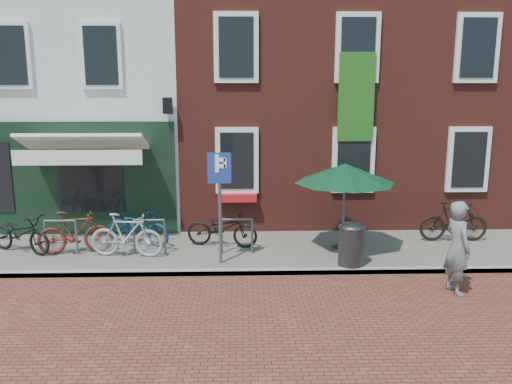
{
  "coord_description": "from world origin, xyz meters",
  "views": [
    {
      "loc": [
        0.6,
        -10.45,
        3.96
      ],
      "look_at": [
        0.94,
        1.28,
        1.52
      ],
      "focal_mm": 37.03,
      "sensor_mm": 36.0,
      "label": 1
    }
  ],
  "objects_px": {
    "litter_bin": "(352,242)",
    "bicycle_5": "(454,221)",
    "bicycle_1": "(75,232)",
    "bicycle_0": "(21,233)",
    "parking_sign": "(220,188)",
    "parasol": "(345,170)",
    "bicycle_2": "(138,226)",
    "woman": "(457,247)",
    "bicycle_3": "(126,235)",
    "bicycle_4": "(222,228)"
  },
  "relations": [
    {
      "from": "litter_bin",
      "to": "bicycle_5",
      "type": "relative_size",
      "value": 0.61
    },
    {
      "from": "bicycle_1",
      "to": "bicycle_0",
      "type": "bearing_deg",
      "value": 75.35
    },
    {
      "from": "parking_sign",
      "to": "parasol",
      "type": "bearing_deg",
      "value": 15.58
    },
    {
      "from": "parasol",
      "to": "bicycle_2",
      "type": "xyz_separation_m",
      "value": [
        -4.86,
        0.64,
        -1.47
      ]
    },
    {
      "from": "woman",
      "to": "parasol",
      "type": "bearing_deg",
      "value": 24.57
    },
    {
      "from": "parking_sign",
      "to": "parasol",
      "type": "height_order",
      "value": "parking_sign"
    },
    {
      "from": "parasol",
      "to": "bicycle_1",
      "type": "distance_m",
      "value": 6.33
    },
    {
      "from": "bicycle_1",
      "to": "bicycle_3",
      "type": "bearing_deg",
      "value": -111.28
    },
    {
      "from": "bicycle_4",
      "to": "parasol",
      "type": "bearing_deg",
      "value": -86.09
    },
    {
      "from": "bicycle_2",
      "to": "bicycle_3",
      "type": "distance_m",
      "value": 0.92
    },
    {
      "from": "parasol",
      "to": "woman",
      "type": "relative_size",
      "value": 1.28
    },
    {
      "from": "litter_bin",
      "to": "bicycle_4",
      "type": "distance_m",
      "value": 3.16
    },
    {
      "from": "parasol",
      "to": "bicycle_5",
      "type": "relative_size",
      "value": 1.38
    },
    {
      "from": "litter_bin",
      "to": "bicycle_4",
      "type": "bearing_deg",
      "value": 153.01
    },
    {
      "from": "bicycle_0",
      "to": "bicycle_5",
      "type": "xyz_separation_m",
      "value": [
        10.33,
        0.59,
        0.05
      ]
    },
    {
      "from": "bicycle_2",
      "to": "bicycle_4",
      "type": "height_order",
      "value": "same"
    },
    {
      "from": "parking_sign",
      "to": "bicycle_4",
      "type": "distance_m",
      "value": 1.72
    },
    {
      "from": "parking_sign",
      "to": "bicycle_0",
      "type": "relative_size",
      "value": 1.41
    },
    {
      "from": "bicycle_2",
      "to": "bicycle_5",
      "type": "relative_size",
      "value": 1.03
    },
    {
      "from": "bicycle_2",
      "to": "parking_sign",
      "type": "bearing_deg",
      "value": -101.05
    },
    {
      "from": "litter_bin",
      "to": "woman",
      "type": "bearing_deg",
      "value": -37.02
    },
    {
      "from": "parking_sign",
      "to": "bicycle_1",
      "type": "bearing_deg",
      "value": 167.05
    },
    {
      "from": "bicycle_2",
      "to": "bicycle_1",
      "type": "bearing_deg",
      "value": 140.65
    },
    {
      "from": "parasol",
      "to": "bicycle_3",
      "type": "height_order",
      "value": "parasol"
    },
    {
      "from": "parking_sign",
      "to": "bicycle_0",
      "type": "height_order",
      "value": "parking_sign"
    },
    {
      "from": "litter_bin",
      "to": "bicycle_5",
      "type": "bearing_deg",
      "value": 30.42
    },
    {
      "from": "parasol",
      "to": "bicycle_2",
      "type": "bearing_deg",
      "value": 172.44
    },
    {
      "from": "woman",
      "to": "bicycle_5",
      "type": "bearing_deg",
      "value": -33.25
    },
    {
      "from": "woman",
      "to": "bicycle_1",
      "type": "distance_m",
      "value": 8.23
    },
    {
      "from": "bicycle_0",
      "to": "bicycle_3",
      "type": "xyz_separation_m",
      "value": [
        2.5,
        -0.37,
        0.05
      ]
    },
    {
      "from": "litter_bin",
      "to": "bicycle_5",
      "type": "xyz_separation_m",
      "value": [
        2.89,
        1.7,
        -0.02
      ]
    },
    {
      "from": "bicycle_4",
      "to": "bicycle_5",
      "type": "height_order",
      "value": "bicycle_5"
    },
    {
      "from": "bicycle_3",
      "to": "bicycle_1",
      "type": "bearing_deg",
      "value": 85.27
    },
    {
      "from": "bicycle_1",
      "to": "bicycle_4",
      "type": "bearing_deg",
      "value": -91.82
    },
    {
      "from": "woman",
      "to": "parking_sign",
      "type": "bearing_deg",
      "value": 59.25
    },
    {
      "from": "litter_bin",
      "to": "parasol",
      "type": "xyz_separation_m",
      "value": [
        0.01,
        1.0,
        1.39
      ]
    },
    {
      "from": "bicycle_5",
      "to": "bicycle_0",
      "type": "bearing_deg",
      "value": 95.22
    },
    {
      "from": "bicycle_0",
      "to": "bicycle_1",
      "type": "height_order",
      "value": "bicycle_1"
    },
    {
      "from": "litter_bin",
      "to": "bicycle_3",
      "type": "height_order",
      "value": "litter_bin"
    },
    {
      "from": "parking_sign",
      "to": "bicycle_3",
      "type": "xyz_separation_m",
      "value": [
        -2.13,
        0.51,
        -1.17
      ]
    },
    {
      "from": "bicycle_1",
      "to": "bicycle_3",
      "type": "xyz_separation_m",
      "value": [
        1.23,
        -0.26,
        0.0
      ]
    },
    {
      "from": "bicycle_5",
      "to": "bicycle_4",
      "type": "bearing_deg",
      "value": 94.58
    },
    {
      "from": "parasol",
      "to": "parking_sign",
      "type": "bearing_deg",
      "value": -164.42
    },
    {
      "from": "bicycle_0",
      "to": "bicycle_1",
      "type": "bearing_deg",
      "value": -70.29
    },
    {
      "from": "woman",
      "to": "bicycle_3",
      "type": "bearing_deg",
      "value": 60.8
    },
    {
      "from": "bicycle_1",
      "to": "bicycle_2",
      "type": "relative_size",
      "value": 0.97
    },
    {
      "from": "bicycle_5",
      "to": "parasol",
      "type": "bearing_deg",
      "value": 105.53
    },
    {
      "from": "parasol",
      "to": "bicycle_2",
      "type": "relative_size",
      "value": 1.34
    },
    {
      "from": "woman",
      "to": "bicycle_0",
      "type": "xyz_separation_m",
      "value": [
        -9.17,
        2.41,
        -0.35
      ]
    },
    {
      "from": "bicycle_0",
      "to": "bicycle_2",
      "type": "bearing_deg",
      "value": -53.23
    }
  ]
}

